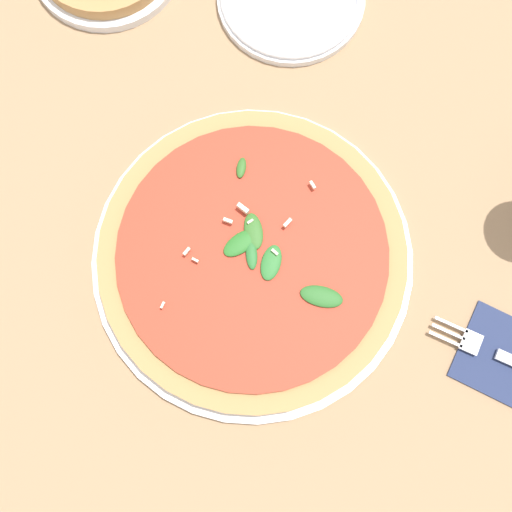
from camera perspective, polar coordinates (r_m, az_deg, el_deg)
The scene contains 2 objects.
ground_plane at distance 0.70m, azimuth 0.34°, elevation 1.38°, with size 6.00×6.00×0.00m, color #9E7A56.
pizza_arugula_main at distance 0.68m, azimuth 0.01°, elevation -0.23°, with size 0.37×0.37×0.05m.
Camera 1 is at (-0.05, 0.16, 0.68)m, focal length 42.00 mm.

